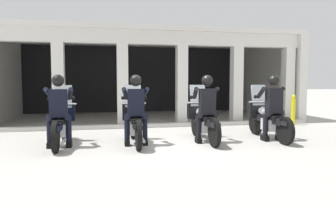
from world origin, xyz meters
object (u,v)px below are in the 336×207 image
at_px(police_officer_center_left, 136,104).
at_px(motorcycle_far_right, 267,119).
at_px(motorcycle_far_left, 61,123).
at_px(motorcycle_center_right, 203,120).
at_px(police_officer_center_right, 207,103).
at_px(police_officer_far_right, 273,102).
at_px(motorcycle_center_left, 135,122).
at_px(police_officer_far_left, 59,104).
at_px(bollard_kerbside, 293,110).

height_order(police_officer_center_left, motorcycle_far_right, police_officer_center_left).
height_order(motorcycle_far_left, motorcycle_center_right, same).
distance_m(police_officer_center_right, police_officer_far_right, 1.66).
bearing_deg(motorcycle_center_left, motorcycle_center_right, -7.10).
relative_size(police_officer_far_left, motorcycle_center_left, 0.78).
relative_size(motorcycle_far_left, motorcycle_far_right, 1.00).
xyz_separation_m(police_officer_center_left, motorcycle_far_right, (3.31, 0.19, -0.44)).
xyz_separation_m(motorcycle_center_left, motorcycle_center_right, (1.66, -0.02, 0.00)).
height_order(motorcycle_center_left, police_officer_far_right, police_officer_far_right).
distance_m(motorcycle_far_left, motorcycle_center_left, 1.66).
bearing_deg(police_officer_far_left, bollard_kerbside, 5.09).
height_order(police_officer_center_right, police_officer_far_right, same).
xyz_separation_m(police_officer_far_right, bollard_kerbside, (2.09, 2.32, -0.44)).
xyz_separation_m(motorcycle_center_left, police_officer_center_right, (1.66, -0.30, 0.44)).
xyz_separation_m(motorcycle_center_left, bollard_kerbside, (5.40, 1.94, -0.00)).
bearing_deg(motorcycle_center_right, police_officer_far_left, 173.95).
distance_m(motorcycle_far_left, police_officer_center_left, 1.76).
height_order(motorcycle_center_left, motorcycle_far_right, same).
xyz_separation_m(motorcycle_center_right, bollard_kerbside, (3.74, 1.96, -0.00)).
bearing_deg(motorcycle_far_right, police_officer_far_right, -95.88).
bearing_deg(motorcycle_center_left, police_officer_far_right, -12.94).
relative_size(police_officer_far_right, bollard_kerbside, 1.58).
relative_size(police_officer_far_left, motorcycle_center_right, 0.78).
bearing_deg(motorcycle_far_right, motorcycle_far_left, 172.10).
bearing_deg(police_officer_far_right, motorcycle_far_right, 84.12).
distance_m(motorcycle_center_left, motorcycle_far_right, 3.31).
bearing_deg(motorcycle_far_left, motorcycle_far_right, -13.93).
distance_m(police_officer_far_left, police_officer_center_right, 3.32).
bearing_deg(bollard_kerbside, motorcycle_center_right, -152.34).
xyz_separation_m(motorcycle_far_left, bollard_kerbside, (7.06, 1.84, -0.00)).
height_order(motorcycle_far_left, motorcycle_far_right, same).
height_order(police_officer_far_left, police_officer_center_left, same).
relative_size(motorcycle_far_left, police_officer_far_right, 1.29).
xyz_separation_m(motorcycle_far_right, police_officer_far_right, (-0.00, -0.28, 0.44)).
relative_size(motorcycle_far_right, police_officer_far_right, 1.29).
bearing_deg(motorcycle_center_left, motorcycle_far_left, 169.93).
distance_m(motorcycle_center_left, police_officer_center_left, 0.52).
height_order(motorcycle_center_right, police_officer_far_right, police_officer_far_right).
relative_size(police_officer_center_right, police_officer_far_right, 1.00).
bearing_deg(motorcycle_center_left, police_officer_far_left, 179.70).
bearing_deg(police_officer_center_left, motorcycle_center_right, 2.63).
xyz_separation_m(police_officer_far_left, motorcycle_center_left, (1.66, 0.18, -0.44)).
distance_m(police_officer_center_right, motorcycle_far_right, 1.73).
height_order(motorcycle_center_left, police_officer_center_right, police_officer_center_right).
xyz_separation_m(motorcycle_far_left, motorcycle_far_right, (4.97, -0.20, 0.00)).
bearing_deg(police_officer_center_right, police_officer_far_right, -11.40).
xyz_separation_m(police_officer_center_left, motorcycle_center_right, (1.66, 0.27, -0.44)).
height_order(motorcycle_far_left, bollard_kerbside, motorcycle_far_left).
bearing_deg(motorcycle_center_right, motorcycle_center_left, 170.53).
relative_size(police_officer_center_left, police_officer_center_right, 1.00).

